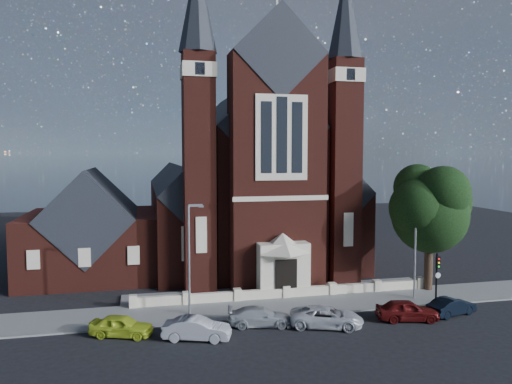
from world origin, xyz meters
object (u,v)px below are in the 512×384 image
car_silver_a (197,329)px  parish_hall (91,234)px  car_lime_van (121,326)px  car_dark_red (407,310)px  street_lamp_left (190,253)px  car_silver_b (260,317)px  traffic_signal (437,271)px  car_navy (452,306)px  street_tree (433,210)px  church (245,185)px  street_lamp_right (416,243)px  car_white_suv (326,317)px

car_silver_a → parish_hall: bearing=40.3°
car_lime_van → car_dark_red: bearing=-74.3°
street_lamp_left → car_silver_b: bearing=-36.7°
traffic_signal → car_navy: 3.30m
car_silver_b → car_navy: bearing=-83.0°
car_lime_van → street_tree: bearing=-59.4°
car_lime_van → church: bearing=-10.1°
church → street_tree: (12.60, -17.23, -1.23)m
street_tree → car_navy: size_ratio=2.74×
street_tree → car_lime_van: street_tree is taller
street_lamp_left → car_navy: 19.32m
street_lamp_left → car_silver_a: street_lamp_left is taller
parish_hall → street_lamp_left: size_ratio=1.51×
street_lamp_right → car_silver_b: street_lamp_right is taller
street_tree → traffic_signal: 5.70m
street_tree → car_silver_b: bearing=-162.8°
street_lamp_left → car_dark_red: size_ratio=1.87×
street_lamp_left → car_dark_red: 15.86m
car_silver_a → car_white_suv: size_ratio=0.86×
church → traffic_signal: size_ratio=8.72×
traffic_signal → car_navy: size_ratio=1.02×
car_silver_a → car_dark_red: size_ratio=0.99×
church → car_silver_b: (-3.51, -22.22, -7.54)m
car_silver_b → car_dark_red: bearing=-86.1°
car_silver_a → car_dark_red: 14.79m
car_white_suv → car_dark_red: 5.99m
parish_hall → street_lamp_right: (26.09, -14.00, 0.59)m
car_white_suv → car_dark_red: bearing=-71.0°
car_silver_b → car_white_suv: bearing=-94.6°
traffic_signal → car_lime_van: size_ratio=0.99×
car_silver_a → traffic_signal: bearing=-63.0°
street_lamp_right → car_navy: size_ratio=2.07×
parish_hall → car_white_suv: (16.80, -18.47, -3.32)m
car_silver_b → street_lamp_right: bearing=-65.6°
church → street_lamp_right: bearing=-62.0°
parish_hall → car_dark_red: (22.79, -18.53, -3.27)m
street_lamp_right → car_silver_b: bearing=-166.4°
parish_hall → car_dark_red: 29.55m
church → car_navy: 26.52m
car_dark_red → traffic_signal: bearing=-42.6°
street_lamp_right → car_navy: 5.79m
church → traffic_signal: church is taller
street_tree → car_silver_b: size_ratio=2.42×
church → car_navy: size_ratio=8.94×
car_dark_red → car_white_suv: bearing=101.8°
street_lamp_left → traffic_signal: bearing=-4.8°
car_dark_red → car_silver_b: bearing=95.4°
car_lime_van → car_navy: bearing=-72.9°
parish_hall → car_dark_red: parish_hall is taller
street_lamp_right → street_tree: bearing=34.3°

